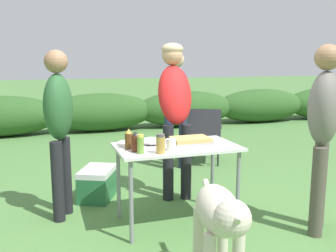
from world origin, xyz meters
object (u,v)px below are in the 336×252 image
(mixing_bowl, at_px, (151,141))
(food_tray, at_px, (191,140))
(relish_jar, at_px, (140,144))
(beer_bottle, at_px, (129,139))
(dog, at_px, (219,219))
(standing_person_in_gray_fleece, at_px, (323,122))
(camp_chair_green_behind_table, at_px, (205,133))
(plate_stack, at_px, (129,143))
(paper_cup_stack, at_px, (171,145))
(standing_person_with_beanie, at_px, (176,100))
(cooler_box, at_px, (98,183))
(standing_person_in_olive_jacket, at_px, (175,101))
(standing_person_in_dark_puffer, at_px, (59,119))
(folding_table, at_px, (177,154))
(bbq_sauce_bottle, at_px, (136,142))
(spice_jar, at_px, (161,144))

(mixing_bowl, bearing_deg, food_tray, -10.26)
(relish_jar, distance_m, beer_bottle, 0.21)
(relish_jar, xyz_separation_m, dog, (0.25, -0.97, -0.28))
(food_tray, distance_m, standing_person_in_gray_fleece, 1.17)
(camp_chair_green_behind_table, bearing_deg, mixing_bowl, -101.63)
(plate_stack, distance_m, paper_cup_stack, 0.44)
(plate_stack, distance_m, relish_jar, 0.35)
(beer_bottle, bearing_deg, relish_jar, -74.65)
(standing_person_with_beanie, xyz_separation_m, standing_person_in_gray_fleece, (0.52, -2.27, 0.01))
(cooler_box, bearing_deg, standing_person_in_olive_jacket, -76.61)
(standing_person_in_dark_puffer, relative_size, standing_person_with_beanie, 0.98)
(folding_table, height_order, bbq_sauce_bottle, bbq_sauce_bottle)
(beer_bottle, height_order, camp_chair_green_behind_table, beer_bottle)
(spice_jar, bearing_deg, mixing_bowl, 86.61)
(standing_person_in_gray_fleece, distance_m, cooler_box, 2.39)
(food_tray, height_order, standing_person_in_gray_fleece, standing_person_in_gray_fleece)
(paper_cup_stack, xyz_separation_m, spice_jar, (-0.12, -0.08, 0.03))
(food_tray, bearing_deg, plate_stack, 169.59)
(folding_table, xyz_separation_m, mixing_bowl, (-0.20, 0.12, 0.11))
(spice_jar, height_order, cooler_box, spice_jar)
(standing_person_in_olive_jacket, relative_size, camp_chair_green_behind_table, 2.04)
(plate_stack, distance_m, standing_person_with_beanie, 1.87)
(paper_cup_stack, xyz_separation_m, camp_chair_green_behind_table, (1.18, 1.95, -0.32))
(food_tray, relative_size, bbq_sauce_bottle, 2.24)
(cooler_box, bearing_deg, paper_cup_stack, -128.67)
(standing_person_in_gray_fleece, bearing_deg, folding_table, -72.50)
(bbq_sauce_bottle, height_order, standing_person_in_gray_fleece, standing_person_in_gray_fleece)
(dog, bearing_deg, bbq_sauce_bottle, -61.97)
(plate_stack, height_order, standing_person_in_gray_fleece, standing_person_in_gray_fleece)
(beer_bottle, bearing_deg, plate_stack, 78.12)
(paper_cup_stack, relative_size, standing_person_with_beanie, 0.06)
(mixing_bowl, bearing_deg, plate_stack, 169.33)
(paper_cup_stack, height_order, camp_chair_green_behind_table, paper_cup_stack)
(spice_jar, relative_size, standing_person_in_olive_jacket, 0.10)
(standing_person_in_gray_fleece, height_order, cooler_box, standing_person_in_gray_fleece)
(plate_stack, relative_size, relish_jar, 1.25)
(spice_jar, bearing_deg, camp_chair_green_behind_table, 57.30)
(standing_person_in_olive_jacket, relative_size, standing_person_in_dark_puffer, 1.06)
(plate_stack, height_order, mixing_bowl, mixing_bowl)
(paper_cup_stack, xyz_separation_m, standing_person_with_beanie, (0.71, 1.88, 0.19))
(camp_chair_green_behind_table, bearing_deg, standing_person_with_beanie, -145.46)
(mixing_bowl, height_order, beer_bottle, beer_bottle)
(spice_jar, xyz_separation_m, standing_person_in_dark_puffer, (-0.78, 0.71, 0.15))
(mixing_bowl, height_order, standing_person_in_gray_fleece, standing_person_in_gray_fleece)
(standing_person_in_dark_puffer, distance_m, standing_person_in_gray_fleece, 2.36)
(standing_person_in_olive_jacket, distance_m, standing_person_with_beanie, 1.09)
(mixing_bowl, bearing_deg, standing_person_in_dark_puffer, 156.09)
(folding_table, relative_size, spice_jar, 6.68)
(plate_stack, height_order, paper_cup_stack, paper_cup_stack)
(standing_person_in_dark_puffer, height_order, dog, standing_person_in_dark_puffer)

